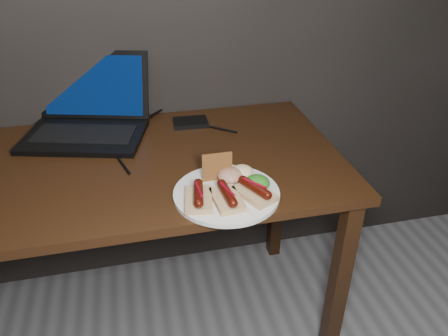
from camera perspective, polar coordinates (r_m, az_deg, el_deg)
name	(u,v)px	position (r m, az deg, el deg)	size (l,w,h in m)	color
desk	(121,187)	(1.43, -13.36, -2.47)	(1.40, 0.70, 0.75)	#321B0C
laptop	(88,117)	(1.59, -17.36, 6.36)	(0.47, 0.44, 0.25)	black
hard_drive	(191,122)	(1.59, -4.39, 5.96)	(0.12, 0.08, 0.02)	black
desk_cables	(105,143)	(1.51, -15.30, 3.20)	(1.00, 0.47, 0.01)	black
plate	(226,194)	(1.19, 0.32, -3.36)	(0.29, 0.29, 0.01)	silver
bread_sausage_left	(199,197)	(1.14, -3.33, -3.75)	(0.09, 0.12, 0.04)	#D1B87A
bread_sausage_center	(227,197)	(1.14, 0.41, -3.78)	(0.08, 0.12, 0.04)	#D1B87A
bread_sausage_right	(255,191)	(1.17, 4.03, -3.02)	(0.11, 0.13, 0.04)	#D1B87A
crispbread	(217,167)	(1.22, -0.91, 0.15)	(0.09, 0.01, 0.09)	#9B5C2A
salad_greens	(257,183)	(1.20, 4.36, -1.96)	(0.07, 0.07, 0.04)	#1D5711
salsa_mound	(230,175)	(1.22, 0.82, -0.97)	(0.07, 0.07, 0.04)	maroon
coleslaw_mound	(242,172)	(1.24, 2.40, -0.52)	(0.06, 0.06, 0.04)	white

